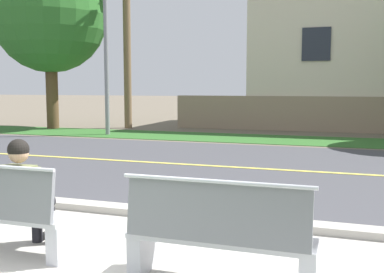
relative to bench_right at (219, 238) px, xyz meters
The scene contains 12 objects.
ground_plane 7.63m from the bench_right, 99.33° to the left, with size 140.00×140.00×0.00m, color #665B4C.
sidewalk_pavement 1.32m from the bench_right, behind, with size 44.00×3.60×0.01m, color #B7B2A8.
curb_edge 2.27m from the bench_right, 123.46° to the left, with size 44.00×0.30×0.11m, color #ADA89E.
street_asphalt 6.16m from the bench_right, 101.60° to the left, with size 52.00×8.00×0.01m, color #424247.
road_centre_line 6.16m from the bench_right, 101.60° to the left, with size 48.00×0.14×0.01m, color #E0CC4C.
far_verge_grass 11.80m from the bench_right, 96.01° to the left, with size 48.00×2.80×0.02m, color #2D6026.
bench_right is the anchor object (origin of this frame).
seated_person_olive 2.22m from the bench_right, behind, with size 0.52×0.68×1.25m.
streetlamp 14.12m from the bench_right, 122.78° to the left, with size 0.24×2.10×6.59m.
shade_tree_far_left 17.31m from the bench_right, 130.14° to the left, with size 4.73×4.73×7.81m.
garden_wall 15.12m from the bench_right, 88.09° to the left, with size 13.00×0.36×1.40m, color gray.
house_across_street 18.67m from the bench_right, 83.63° to the left, with size 10.91×6.91×6.86m.
Camera 1 is at (2.30, -3.39, 1.80)m, focal length 43.18 mm.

